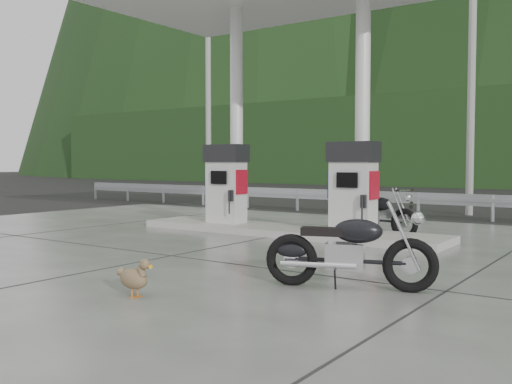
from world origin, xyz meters
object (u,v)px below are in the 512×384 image
Objects in this scene: motorcycle_right at (349,251)px; duck at (134,279)px; gas_pump_left at (226,184)px; gas_pump_right at (353,187)px; motorcycle_left at (376,215)px.

duck is at bearing -155.22° from motorcycle_right.
gas_pump_left and gas_pump_right have the same top height.
duck is at bearing -89.77° from gas_pump_right.
motorcycle_left reaches higher than duck.
gas_pump_right is (3.20, 0.00, 0.00)m from gas_pump_left.
motorcycle_left is at bearing 90.46° from motorcycle_right.
gas_pump_right is 1.14m from motorcycle_left.
motorcycle_right is at bearing -64.98° from gas_pump_right.
gas_pump_left is at bearing 122.21° from motorcycle_right.
motorcycle_left is 0.94× the size of motorcycle_right.
motorcycle_right reaches higher than motorcycle_left.
gas_pump_left is 6.50m from motorcycle_right.
gas_pump_left is 3.47m from motorcycle_left.
duck is (-1.85, -1.80, -0.27)m from motorcycle_right.
gas_pump_right reaches higher than motorcycle_left.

